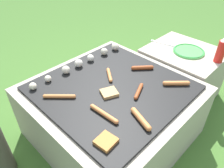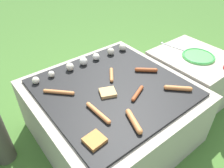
% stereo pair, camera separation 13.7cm
% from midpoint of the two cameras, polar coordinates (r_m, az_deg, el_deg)
% --- Properties ---
extents(ground_plane, '(14.00, 14.00, 0.00)m').
position_cam_midpoint_polar(ground_plane, '(1.68, 2.38, -12.50)').
color(ground_plane, '#3D6628').
extents(grill, '(0.97, 0.97, 0.43)m').
position_cam_midpoint_polar(grill, '(1.53, 2.59, -7.27)').
color(grill, '#A89E8C').
rests_on(grill, ground_plane).
extents(side_ledge, '(0.51, 0.58, 0.43)m').
position_cam_midpoint_polar(side_ledge, '(1.96, 21.43, 1.30)').
color(side_ledge, '#A89E8C').
rests_on(side_ledge, ground_plane).
extents(sausage_front_left, '(0.14, 0.15, 0.02)m').
position_cam_midpoint_polar(sausage_front_left, '(1.34, -10.94, -2.19)').
color(sausage_front_left, '#C6753D').
rests_on(sausage_front_left, grill).
extents(sausage_front_center, '(0.10, 0.13, 0.02)m').
position_cam_midpoint_polar(sausage_front_center, '(1.47, 2.53, 2.33)').
color(sausage_front_center, '#C6753D').
rests_on(sausage_front_center, grill).
extents(sausage_back_right, '(0.13, 0.12, 0.03)m').
position_cam_midpoint_polar(sausage_back_right, '(1.54, 11.46, 3.54)').
color(sausage_back_right, '#93421E').
rests_on(sausage_back_right, grill).
extents(sausage_back_left, '(0.03, 0.20, 0.03)m').
position_cam_midpoint_polar(sausage_back_left, '(1.19, -0.36, -7.66)').
color(sausage_back_left, '#C6753D').
rests_on(sausage_back_left, grill).
extents(sausage_front_right, '(0.15, 0.08, 0.02)m').
position_cam_midpoint_polar(sausage_front_right, '(1.33, 9.65, -2.52)').
color(sausage_front_right, '#93421E').
rests_on(sausage_front_right, grill).
extents(sausage_mid_left, '(0.13, 0.13, 0.03)m').
position_cam_midpoint_polar(sausage_mid_left, '(1.42, 19.55, -1.15)').
color(sausage_mid_left, '#C6753D').
rests_on(sausage_mid_left, grill).
extents(sausage_back_center, '(0.08, 0.17, 0.03)m').
position_cam_midpoint_polar(sausage_back_center, '(1.15, 9.13, -9.71)').
color(sausage_back_center, '#C6753D').
rests_on(sausage_back_center, grill).
extents(bread_slice_left, '(0.10, 0.10, 0.02)m').
position_cam_midpoint_polar(bread_slice_left, '(1.07, -0.80, -14.62)').
color(bread_slice_left, '#B27033').
rests_on(bread_slice_left, grill).
extents(bread_slice_right, '(0.12, 0.12, 0.02)m').
position_cam_midpoint_polar(bread_slice_right, '(1.32, 1.83, -2.34)').
color(bread_slice_right, tan).
rests_on(bread_slice_right, grill).
extents(mushroom_row, '(0.78, 0.07, 0.06)m').
position_cam_midpoint_polar(mushroom_row, '(1.61, -3.40, 6.38)').
color(mushroom_row, beige).
rests_on(mushroom_row, grill).
extents(plate_colorful, '(0.25, 0.25, 0.02)m').
position_cam_midpoint_polar(plate_colorful, '(1.83, 23.69, 6.62)').
color(plate_colorful, '#4CB24C').
rests_on(plate_colorful, side_ledge).
extents(fork_utensil, '(0.05, 0.21, 0.01)m').
position_cam_midpoint_polar(fork_utensil, '(1.92, 17.21, 9.38)').
color(fork_utensil, silver).
rests_on(fork_utensil, side_ledge).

